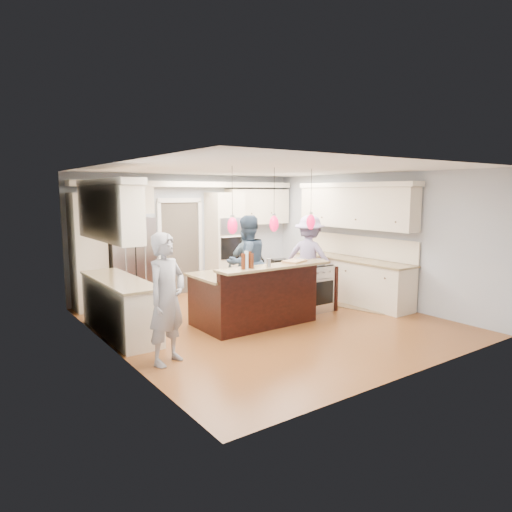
{
  "coord_description": "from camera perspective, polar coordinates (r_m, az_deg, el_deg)",
  "views": [
    {
      "loc": [
        -4.77,
        -6.39,
        2.31
      ],
      "look_at": [
        0.0,
        0.35,
        1.15
      ],
      "focal_mm": 32.0,
      "sensor_mm": 36.0,
      "label": 1
    }
  ],
  "objects": [
    {
      "name": "room_shell",
      "position": [
        7.99,
        1.46,
        4.47
      ],
      "size": [
        5.54,
        6.04,
        2.72
      ],
      "color": "#B2BCC6",
      "rests_on": "ground"
    },
    {
      "name": "beer_bottle_b",
      "position": [
        7.14,
        -0.53,
        -0.61
      ],
      "size": [
        0.08,
        0.08,
        0.24
      ],
      "primitive_type": "cylinder",
      "rotation": [
        0.0,
        0.0,
        0.34
      ],
      "color": "#481D0D",
      "rests_on": "kitchen_island"
    },
    {
      "name": "cutting_board",
      "position": [
        7.84,
        4.83,
        -0.65
      ],
      "size": [
        0.47,
        0.4,
        0.03
      ],
      "primitive_type": "cube",
      "rotation": [
        0.0,
        0.0,
        0.35
      ],
      "color": "tan",
      "rests_on": "kitchen_island"
    },
    {
      "name": "person_far_left",
      "position": [
        8.96,
        -1.16,
        -0.85
      ],
      "size": [
        0.95,
        0.77,
        1.86
      ],
      "primitive_type": "imported",
      "rotation": [
        0.0,
        0.0,
        3.21
      ],
      "color": "#31455F",
      "rests_on": "ground"
    },
    {
      "name": "right_counter_run",
      "position": [
        9.92,
        11.78,
        0.56
      ],
      "size": [
        0.64,
        3.1,
        2.51
      ],
      "color": "beige",
      "rests_on": "ground"
    },
    {
      "name": "pendant_lights",
      "position": [
        7.43,
        2.27,
        4.09
      ],
      "size": [
        1.75,
        0.15,
        1.03
      ],
      "color": "black",
      "rests_on": "ground"
    },
    {
      "name": "back_upper_cabinets",
      "position": [
        10.01,
        -11.57,
        4.17
      ],
      "size": [
        5.3,
        0.61,
        2.54
      ],
      "color": "beige",
      "rests_on": "ground"
    },
    {
      "name": "beer_bottle_a",
      "position": [
        7.06,
        -1.61,
        -0.68
      ],
      "size": [
        0.08,
        0.08,
        0.25
      ],
      "primitive_type": "cylinder",
      "rotation": [
        0.0,
        0.0,
        0.3
      ],
      "color": "#481D0D",
      "rests_on": "kitchen_island"
    },
    {
      "name": "refrigerator",
      "position": [
        9.69,
        -15.5,
        -0.66
      ],
      "size": [
        0.9,
        0.7,
        1.8
      ],
      "primitive_type": "cube",
      "color": "#B7B7BC",
      "rests_on": "ground"
    },
    {
      "name": "pot_large",
      "position": [
        8.87,
        5.52,
        -0.66
      ],
      "size": [
        0.21,
        0.21,
        0.12
      ],
      "primitive_type": "cylinder",
      "color": "#B7B7BC",
      "rests_on": "island_range"
    },
    {
      "name": "person_far_right",
      "position": [
        9.77,
        -1.15,
        -1.0
      ],
      "size": [
        0.92,
        0.39,
        1.57
      ],
      "primitive_type": "imported",
      "rotation": [
        0.0,
        0.0,
        3.15
      ],
      "color": "slate",
      "rests_on": "ground"
    },
    {
      "name": "beer_bottle_c",
      "position": [
        7.19,
        -0.82,
        -0.46
      ],
      "size": [
        0.08,
        0.08,
        0.27
      ],
      "primitive_type": "cylinder",
      "rotation": [
        0.0,
        0.0,
        -0.28
      ],
      "color": "#481D0D",
      "rests_on": "kitchen_island"
    },
    {
      "name": "ground_plane",
      "position": [
        8.3,
        1.41,
        -8.16
      ],
      "size": [
        6.0,
        6.0,
        0.0
      ],
      "primitive_type": "plane",
      "color": "brown",
      "rests_on": "ground"
    },
    {
      "name": "water_bottle",
      "position": [
        7.09,
        -1.22,
        -0.5
      ],
      "size": [
        0.08,
        0.08,
        0.28
      ],
      "primitive_type": "cylinder",
      "rotation": [
        0.0,
        0.0,
        -0.28
      ],
      "color": "silver",
      "rests_on": "kitchen_island"
    },
    {
      "name": "drink_can",
      "position": [
        7.28,
        1.6,
        -0.87
      ],
      "size": [
        0.08,
        0.08,
        0.14
      ],
      "primitive_type": "cylinder",
      "rotation": [
        0.0,
        0.0,
        0.11
      ],
      "color": "#B7B7BC",
      "rests_on": "kitchen_island"
    },
    {
      "name": "person_range_side",
      "position": [
        9.94,
        6.69,
        -0.18
      ],
      "size": [
        1.12,
        1.35,
        1.81
      ],
      "primitive_type": "imported",
      "rotation": [
        0.0,
        0.0,
        2.03
      ],
      "color": "#9588B8",
      "rests_on": "ground"
    },
    {
      "name": "pot_small",
      "position": [
        8.95,
        8.01,
        -0.69
      ],
      "size": [
        0.2,
        0.2,
        0.1
      ],
      "primitive_type": "cylinder",
      "color": "#B7B7BC",
      "rests_on": "island_range"
    },
    {
      "name": "kitchen_island",
      "position": [
        8.09,
        -0.29,
        -5.03
      ],
      "size": [
        2.1,
        1.46,
        1.12
      ],
      "color": "black",
      "rests_on": "ground"
    },
    {
      "name": "oven_column",
      "position": [
        10.67,
        -3.91,
        1.74
      ],
      "size": [
        0.72,
        0.69,
        2.3
      ],
      "color": "beige",
      "rests_on": "ground"
    },
    {
      "name": "person_bar_end",
      "position": [
        6.24,
        -11.07,
        -5.28
      ],
      "size": [
        0.77,
        0.66,
        1.78
      ],
      "primitive_type": "imported",
      "rotation": [
        0.0,
        0.0,
        0.43
      ],
      "color": "gray",
      "rests_on": "ground"
    },
    {
      "name": "floor_rug",
      "position": [
        9.56,
        13.59,
        -6.18
      ],
      "size": [
        0.99,
        1.23,
        0.01
      ],
      "primitive_type": "cube",
      "rotation": [
        0.0,
        0.0,
        0.27
      ],
      "color": "olive",
      "rests_on": "ground"
    },
    {
      "name": "left_cabinets",
      "position": [
        7.66,
        -17.14,
        -1.79
      ],
      "size": [
        0.64,
        2.3,
        2.51
      ],
      "color": "beige",
      "rests_on": "ground"
    },
    {
      "name": "island_range",
      "position": [
        9.02,
        6.79,
        -3.92
      ],
      "size": [
        0.82,
        0.71,
        0.92
      ],
      "color": "#B7B7BC",
      "rests_on": "ground"
    }
  ]
}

